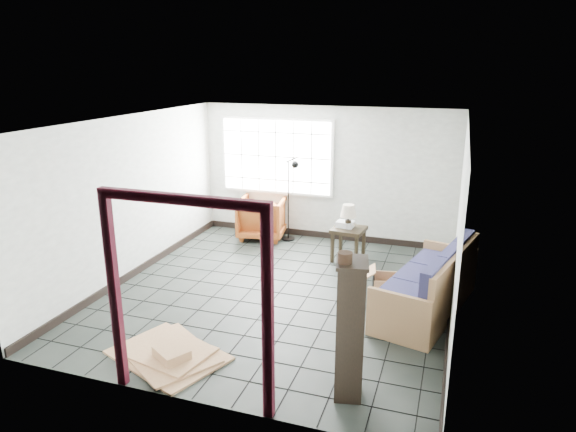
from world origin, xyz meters
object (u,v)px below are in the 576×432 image
(futon_sofa, at_px, (431,288))
(tall_shelf, at_px, (350,329))
(armchair, at_px, (262,216))
(side_table, at_px, (349,234))

(futon_sofa, relative_size, tall_shelf, 1.55)
(armchair, relative_size, tall_shelf, 0.60)
(futon_sofa, xyz_separation_m, side_table, (-1.51, 1.57, 0.14))
(futon_sofa, relative_size, side_table, 3.88)
(armchair, bearing_deg, side_table, 151.42)
(armchair, xyz_separation_m, tall_shelf, (2.71, -4.48, 0.31))
(tall_shelf, bearing_deg, side_table, 90.27)
(tall_shelf, bearing_deg, armchair, 109.30)
(futon_sofa, distance_m, side_table, 2.19)
(armchair, relative_size, side_table, 1.50)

